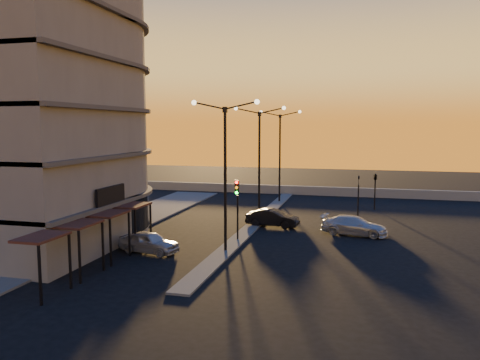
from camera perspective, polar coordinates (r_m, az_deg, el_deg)
name	(u,v)px	position (r m, az deg, el deg)	size (l,w,h in m)	color
ground	(226,252)	(29.91, -1.78, -8.73)	(120.00, 120.00, 0.00)	black
sidewalk_west	(109,228)	(37.58, -15.63, -5.70)	(5.00, 40.00, 0.12)	#52524F
median	(259,220)	(39.33, 2.33, -4.92)	(1.20, 36.00, 0.12)	#52524F
parapet	(305,190)	(54.53, 7.96, -1.27)	(44.00, 0.50, 1.00)	gray
building	(27,67)	(35.69, -24.52, 12.45)	(14.35, 17.08, 25.00)	#67615B
streetlamp_near	(225,164)	(28.94, -1.82, 2.01)	(4.32, 0.32, 9.51)	black
streetlamp_mid	(259,154)	(38.61, 2.37, 3.16)	(4.32, 0.32, 9.51)	black
streetlamp_far	(280,149)	(48.42, 4.88, 3.83)	(4.32, 0.32, 9.51)	black
traffic_light_main	(237,200)	(32.01, -0.35, -2.42)	(0.28, 0.44, 4.25)	black
signal_east_a	(358,195)	(42.10, 14.23, -1.77)	(0.13, 0.16, 3.60)	black
signal_east_b	(375,177)	(45.95, 16.18, 0.33)	(0.42, 1.99, 3.60)	black
car_hatchback	(149,242)	(30.10, -11.03, -7.44)	(1.58, 3.92, 1.34)	#AEAFB6
car_sedan	(273,218)	(37.14, 4.00, -4.64)	(1.45, 4.14, 1.37)	black
car_wagon	(354,225)	(35.26, 13.76, -5.41)	(1.93, 4.75, 1.38)	silver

